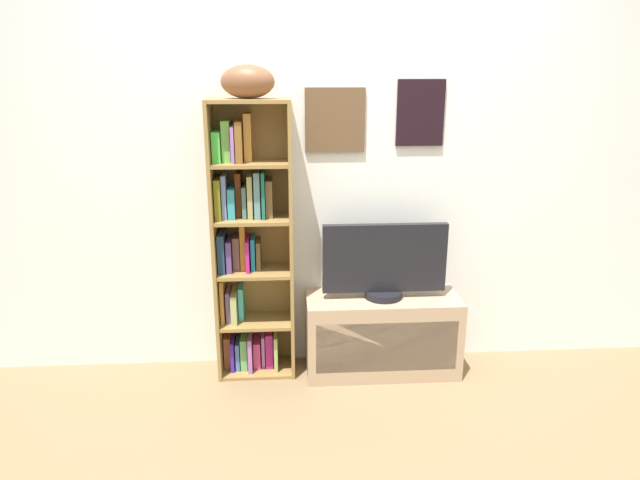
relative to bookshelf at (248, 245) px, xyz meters
The scene contains 6 objects.
ground 1.36m from the bookshelf, 66.41° to the right, with size 5.20×5.20×0.04m, color olive.
back_wall 0.64m from the bookshelf, 16.68° to the left, with size 4.80×0.08×2.46m.
bookshelf is the anchor object (origin of this frame).
football 0.90m from the bookshelf, 39.54° to the right, with size 0.29×0.17×0.17m, color brown.
tv_stand 0.96m from the bookshelf, ahead, with size 0.90×0.35×0.47m.
television 0.79m from the bookshelf, ahead, with size 0.71×0.22×0.44m.
Camera 1 is at (-0.22, -2.11, 1.75)m, focal length 31.75 mm.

